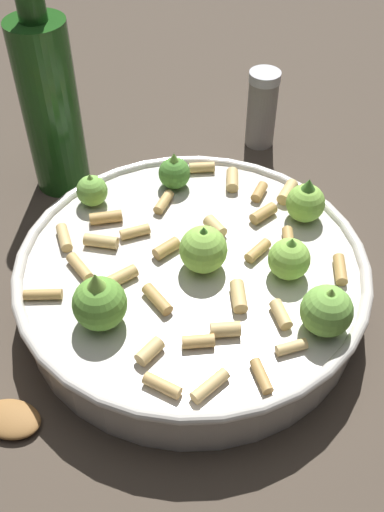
% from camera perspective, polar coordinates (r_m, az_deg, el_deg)
% --- Properties ---
extents(ground_plane, '(2.40, 2.40, 0.00)m').
position_cam_1_polar(ground_plane, '(0.59, 0.00, -4.27)').
color(ground_plane, '#42382D').
extents(cooking_pan, '(0.33, 0.33, 0.11)m').
position_cam_1_polar(cooking_pan, '(0.56, 0.15, -2.03)').
color(cooking_pan, beige).
rests_on(cooking_pan, ground).
extents(pepper_shaker, '(0.04, 0.04, 0.10)m').
position_cam_1_polar(pepper_shaker, '(0.77, 6.72, 13.86)').
color(pepper_shaker, gray).
rests_on(pepper_shaker, ground).
extents(olive_oil_bottle, '(0.06, 0.06, 0.25)m').
position_cam_1_polar(olive_oil_bottle, '(0.69, -13.46, 13.96)').
color(olive_oil_bottle, '#1E4C19').
rests_on(olive_oil_bottle, ground).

